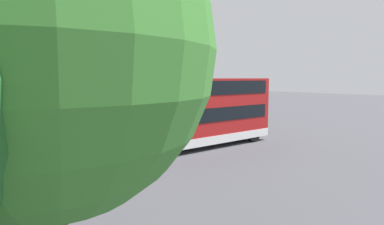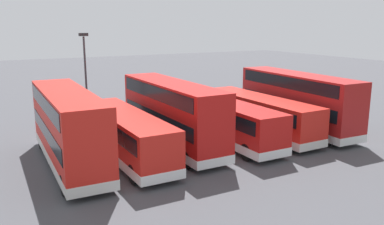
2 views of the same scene
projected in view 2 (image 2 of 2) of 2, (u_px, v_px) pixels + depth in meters
name	position (u px, v px, depth m)	size (l,w,h in m)	color
ground_plane	(151.00, 119.00, 36.38)	(140.00, 140.00, 0.00)	#47474C
bus_double_decker_near_end	(297.00, 100.00, 32.08)	(2.99, 11.90, 4.55)	#A51919
bus_single_deck_second	(259.00, 114.00, 30.79)	(2.81, 11.39, 2.95)	red
bus_single_deck_third	(225.00, 120.00, 28.95)	(2.64, 11.17, 2.95)	#B71411
bus_double_decker_fourth	(172.00, 113.00, 27.46)	(2.72, 11.44, 4.55)	#B71411
bus_single_deck_fifth	(126.00, 134.00, 25.31)	(2.70, 11.25, 2.95)	red
bus_double_decker_sixth	(68.00, 126.00, 23.86)	(2.86, 11.63, 4.55)	red
car_hatchback_silver	(151.00, 109.00, 37.16)	(3.14, 4.54, 1.43)	silver
lamp_post_tall	(86.00, 74.00, 31.90)	(0.70, 0.30, 7.71)	#38383D
waste_bin_yellow	(216.00, 105.00, 39.99)	(0.60, 0.60, 0.95)	#197F33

